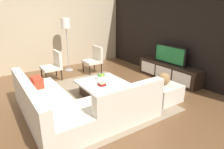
{
  "coord_description": "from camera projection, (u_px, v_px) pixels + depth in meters",
  "views": [
    {
      "loc": [
        3.74,
        -2.17,
        2.09
      ],
      "look_at": [
        -0.1,
        0.41,
        0.51
      ],
      "focal_mm": 31.31,
      "sensor_mm": 36.0,
      "label": 1
    }
  ],
  "objects": [
    {
      "name": "coffee_table",
      "position": [
        102.0,
        88.0,
        4.82
      ],
      "size": [
        0.97,
        1.06,
        0.38
      ],
      "color": "black",
      "rests_on": "ground"
    },
    {
      "name": "ottoman",
      "position": [
        163.0,
        92.0,
        4.6
      ],
      "size": [
        0.7,
        0.7,
        0.4
      ],
      "primitive_type": "cube",
      "color": "beige",
      "rests_on": "ground"
    },
    {
      "name": "accent_chair_near",
      "position": [
        54.0,
        64.0,
        5.87
      ],
      "size": [
        0.57,
        0.54,
        0.87
      ],
      "rotation": [
        0.0,
        0.0,
        0.2
      ],
      "color": "black",
      "rests_on": "ground"
    },
    {
      "name": "television",
      "position": [
        170.0,
        55.0,
        5.77
      ],
      "size": [
        1.14,
        0.06,
        0.55
      ],
      "color": "black",
      "rests_on": "media_console"
    },
    {
      "name": "fruit_bowl",
      "position": [
        101.0,
        77.0,
        4.94
      ],
      "size": [
        0.28,
        0.28,
        0.14
      ],
      "color": "silver",
      "rests_on": "coffee_table"
    },
    {
      "name": "side_wall_left",
      "position": [
        59.0,
        28.0,
        6.92
      ],
      "size": [
        0.12,
        5.2,
        2.8
      ],
      "primitive_type": "cube",
      "color": "#C6B28E",
      "rests_on": "ground"
    },
    {
      "name": "sectional_couch",
      "position": [
        75.0,
        106.0,
        3.8
      ],
      "size": [
        2.4,
        2.33,
        0.81
      ],
      "color": "beige",
      "rests_on": "ground"
    },
    {
      "name": "feature_wall_back",
      "position": [
        179.0,
        32.0,
        5.72
      ],
      "size": [
        6.4,
        0.12,
        2.8
      ],
      "primitive_type": "cube",
      "color": "black",
      "rests_on": "ground"
    },
    {
      "name": "decorative_ball",
      "position": [
        164.0,
        79.0,
        4.49
      ],
      "size": [
        0.28,
        0.28,
        0.28
      ],
      "primitive_type": "sphere",
      "color": "#997247",
      "rests_on": "ottoman"
    },
    {
      "name": "ground_plane",
      "position": [
        100.0,
        98.0,
        4.75
      ],
      "size": [
        14.0,
        14.0,
        0.0
      ],
      "primitive_type": "plane",
      "color": "brown"
    },
    {
      "name": "floor_lamp",
      "position": [
        66.0,
        27.0,
        6.39
      ],
      "size": [
        0.31,
        0.31,
        1.77
      ],
      "color": "#A5A5AA",
      "rests_on": "ground"
    },
    {
      "name": "area_rug",
      "position": [
        98.0,
        97.0,
        4.83
      ],
      "size": [
        3.26,
        2.47,
        0.01
      ],
      "primitive_type": "cube",
      "color": "gray",
      "rests_on": "ground"
    },
    {
      "name": "media_console",
      "position": [
        168.0,
        71.0,
        5.94
      ],
      "size": [
        2.09,
        0.45,
        0.5
      ],
      "color": "black",
      "rests_on": "ground"
    },
    {
      "name": "accent_chair_far",
      "position": [
        94.0,
        58.0,
        6.54
      ],
      "size": [
        0.56,
        0.52,
        0.87
      ],
      "rotation": [
        0.0,
        0.0,
        0.03
      ],
      "color": "black",
      "rests_on": "ground"
    },
    {
      "name": "book_stack",
      "position": [
        102.0,
        84.0,
        4.51
      ],
      "size": [
        0.17,
        0.15,
        0.09
      ],
      "color": "maroon",
      "rests_on": "coffee_table"
    }
  ]
}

